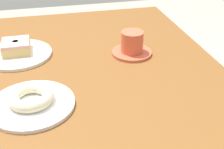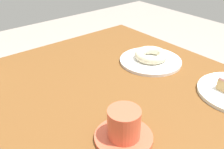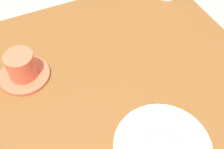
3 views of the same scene
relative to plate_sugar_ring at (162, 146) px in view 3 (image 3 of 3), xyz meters
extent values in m
cube|color=brown|center=(-0.16, 0.21, -0.03)|extent=(1.11, 0.81, 0.05)
cylinder|color=brown|center=(0.32, 0.52, -0.40)|extent=(0.04, 0.04, 0.69)
cylinder|color=silver|center=(0.00, 0.00, 0.00)|extent=(0.23, 0.23, 0.01)
cube|color=white|center=(0.00, 0.00, 0.01)|extent=(0.19, 0.19, 0.00)
torus|color=beige|center=(0.00, 0.00, 0.02)|extent=(0.12, 0.12, 0.03)
cylinder|color=#CC5539|center=(-0.24, 0.35, 0.00)|extent=(0.14, 0.14, 0.01)
cylinder|color=#D0563A|center=(-0.24, 0.35, 0.04)|extent=(0.08, 0.08, 0.07)
cylinder|color=black|center=(-0.24, 0.35, 0.07)|extent=(0.07, 0.07, 0.00)
camera|label=1|loc=(0.70, 0.06, 0.48)|focal=49.45mm
camera|label=2|loc=(-0.58, 0.66, 0.43)|focal=41.42mm
camera|label=3|loc=(-0.23, -0.21, 0.62)|focal=46.14mm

